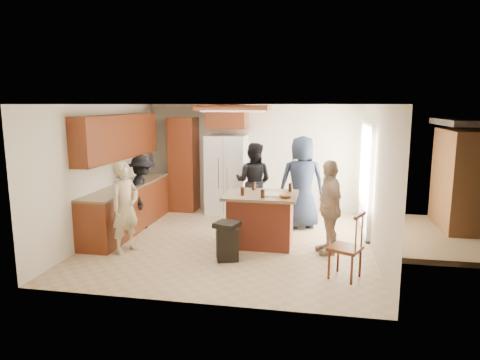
% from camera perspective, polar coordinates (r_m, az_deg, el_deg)
% --- Properties ---
extents(room_shell, '(8.00, 5.20, 5.00)m').
position_cam_1_polar(room_shell, '(9.62, 27.54, -0.87)').
color(room_shell, tan).
rests_on(room_shell, ground).
extents(person_front_left, '(0.60, 0.68, 1.56)m').
position_cam_1_polar(person_front_left, '(7.50, -15.06, -3.55)').
color(person_front_left, tan).
rests_on(person_front_left, ground).
extents(person_behind_left, '(0.89, 0.62, 1.70)m').
position_cam_1_polar(person_behind_left, '(9.26, 1.80, -0.22)').
color(person_behind_left, black).
rests_on(person_behind_left, ground).
extents(person_behind_right, '(1.03, 0.79, 1.89)m').
position_cam_1_polar(person_behind_right, '(8.75, 8.25, -0.30)').
color(person_behind_right, '#1C2538').
rests_on(person_behind_right, ground).
extents(person_side_right, '(0.73, 1.03, 1.60)m').
position_cam_1_polar(person_side_right, '(7.34, 11.80, -3.56)').
color(person_side_right, tan).
rests_on(person_side_right, ground).
extents(person_counter, '(0.67, 1.04, 1.49)m').
position_cam_1_polar(person_counter, '(8.93, -12.85, -1.51)').
color(person_counter, black).
rests_on(person_counter, ground).
extents(left_cabinetry, '(0.64, 3.00, 2.30)m').
position_cam_1_polar(left_cabinetry, '(8.80, -15.06, -0.40)').
color(left_cabinetry, maroon).
rests_on(left_cabinetry, ground).
extents(back_wall_units, '(1.80, 0.60, 2.45)m').
position_cam_1_polar(back_wall_units, '(10.08, -6.06, 3.62)').
color(back_wall_units, maroon).
rests_on(back_wall_units, ground).
extents(refrigerator, '(0.90, 0.76, 1.80)m').
position_cam_1_polar(refrigerator, '(9.87, -1.78, 0.73)').
color(refrigerator, white).
rests_on(refrigerator, ground).
extents(kitchen_island, '(1.28, 1.03, 0.93)m').
position_cam_1_polar(kitchen_island, '(7.72, 2.80, -5.17)').
color(kitchen_island, '#A6412A').
rests_on(kitchen_island, ground).
extents(island_items, '(0.92, 0.74, 0.15)m').
position_cam_1_polar(island_items, '(7.49, 4.47, -1.76)').
color(island_items, silver).
rests_on(island_items, kitchen_island).
extents(trash_bin, '(0.44, 0.44, 0.63)m').
position_cam_1_polar(trash_bin, '(7.00, -1.72, -8.08)').
color(trash_bin, black).
rests_on(trash_bin, ground).
extents(spindle_chair, '(0.56, 0.56, 0.99)m').
position_cam_1_polar(spindle_chair, '(6.42, 14.04, -8.84)').
color(spindle_chair, maroon).
rests_on(spindle_chair, ground).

